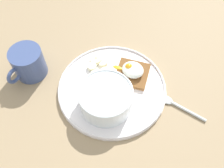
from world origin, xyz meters
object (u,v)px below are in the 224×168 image
Objects in this scene: banana_slice_front at (92,67)px; banana_slice_back at (105,72)px; banana_slice_left at (96,73)px; banana_slice_inner at (96,59)px; toast_slice at (132,74)px; spoon at (177,105)px; poached_egg at (132,70)px; banana_slice_right at (103,63)px; coffee_mug at (28,63)px; oatmeal_bowl at (106,98)px.

banana_slice_back is (4.33, 0.22, -0.09)cm from banana_slice_front.
banana_slice_left is 0.75× the size of banana_slice_inner.
spoon is (14.58, -2.49, -1.28)cm from toast_slice.
poached_egg is 15.28cm from spoon.
toast_slice reaches higher than banana_slice_back.
banana_slice_left reaches higher than spoon.
banana_slice_right is 2.44cm from banana_slice_inner.
coffee_mug is (-14.38, -11.99, 2.79)cm from banana_slice_inner.
banana_slice_inner is (-9.79, 11.06, -2.58)cm from oatmeal_bowl.
poached_egg is 11.76cm from banana_slice_front.
oatmeal_bowl is 1.31× the size of toast_slice.
poached_egg is at bearing 170.48° from spoon.
banana_slice_left is 23.85cm from spoon.
coffee_mug reaches higher than banana_slice_front.
poached_egg is (-0.16, -0.02, 1.89)cm from toast_slice.
oatmeal_bowl is at bearing 2.19° from coffee_mug.
poached_egg is at bearing -172.05° from toast_slice.
banana_slice_right reaches higher than banana_slice_back.
poached_egg reaches higher than banana_slice_left.
toast_slice is 7.62cm from banana_slice_back.
oatmeal_bowl is 1.56× the size of poached_egg.
banana_slice_left is (2.11, -1.39, -0.18)cm from banana_slice_front.
banana_slice_front is (-11.25, -3.39, -0.08)cm from toast_slice.
oatmeal_bowl is 4.05× the size of banana_slice_front.
coffee_mug is at bearing -155.11° from banana_slice_left.
banana_slice_left is 1.16× the size of banana_slice_back.
spoon is (23.73, -1.81, -1.14)cm from banana_slice_right.
banana_slice_right is (2.10, 2.71, -0.06)cm from banana_slice_front.
banana_slice_back is (-6.76, -3.15, -2.06)cm from poached_egg.
spoon is at bearing 5.53° from banana_slice_left.
banana_slice_left is 4.85cm from banana_slice_inner.
banana_slice_front is (-9.45, 8.28, -2.61)cm from oatmeal_bowl.
toast_slice is 1.90cm from poached_egg.
banana_slice_left is at bearing 136.83° from oatmeal_bowl.
banana_slice_front is 1.07× the size of banana_slice_back.
toast_slice is 28.99cm from coffee_mug.
toast_slice is 1.19× the size of poached_egg.
coffee_mug reaches higher than banana_slice_back.
banana_slice_inner is at bearing 131.50° from oatmeal_bowl.
coffee_mug is at bearing -153.68° from banana_slice_back.
coffee_mug is at bearing -147.98° from banana_slice_front.
banana_slice_back is at bearing 2.88° from banana_slice_front.
banana_slice_back is at bearing -28.83° from banana_slice_inner.
toast_slice is 2.83× the size of banana_slice_left.
poached_egg is at bearing 2.94° from banana_slice_inner.
toast_slice is 2.11× the size of banana_slice_inner.
banana_slice_front reaches higher than banana_slice_back.
banana_slice_inner is (-2.44, 0.07, 0.08)cm from banana_slice_right.
oatmeal_bowl is at bearing -41.22° from banana_slice_front.
toast_slice is at bearing 4.26° from banana_slice_right.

